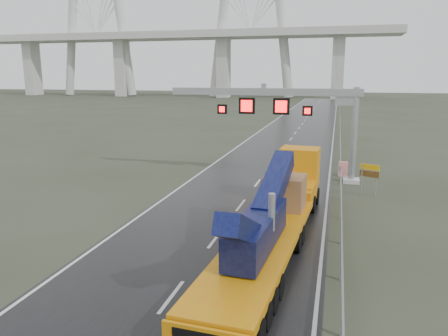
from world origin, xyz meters
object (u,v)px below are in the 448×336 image
(heavy_haul_truck, at_px, (280,205))
(exit_sign_pair, at_px, (369,174))
(sign_gantry, at_px, (291,108))
(striped_barrier, at_px, (343,169))

(heavy_haul_truck, distance_m, exit_sign_pair, 10.14)
(heavy_haul_truck, bearing_deg, sign_gantry, 97.79)
(heavy_haul_truck, xyz_separation_m, exit_sign_pair, (4.88, 8.89, -0.07))
(sign_gantry, height_order, exit_sign_pair, sign_gantry)
(exit_sign_pair, bearing_deg, striped_barrier, 129.47)
(sign_gantry, distance_m, heavy_haul_truck, 13.26)
(heavy_haul_truck, xyz_separation_m, striped_barrier, (3.27, 14.63, -1.06))
(sign_gantry, bearing_deg, striped_barrier, 25.61)
(heavy_haul_truck, height_order, exit_sign_pair, heavy_haul_truck)
(sign_gantry, xyz_separation_m, striped_barrier, (4.19, 2.01, -5.01))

